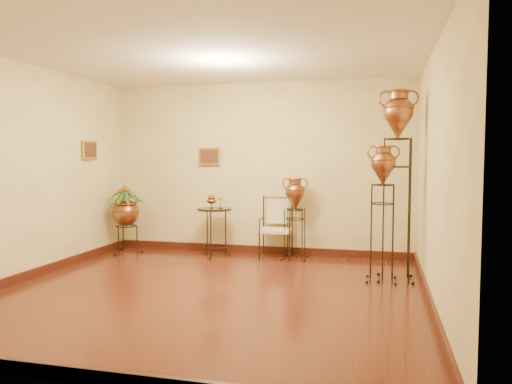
% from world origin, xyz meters
% --- Properties ---
extents(ground, '(5.00, 5.00, 0.00)m').
position_xyz_m(ground, '(0.00, 0.00, 0.00)').
color(ground, '#561914').
rests_on(ground, ground).
extents(room_shell, '(5.02, 5.02, 2.81)m').
position_xyz_m(room_shell, '(-0.01, 0.01, 1.73)').
color(room_shell, '#F9E7A0').
rests_on(room_shell, ground).
extents(amphora_tall, '(0.60, 0.60, 2.46)m').
position_xyz_m(amphora_tall, '(2.15, 1.13, 1.26)').
color(amphora_tall, black).
rests_on(amphora_tall, ground).
extents(amphora_mid, '(0.47, 0.47, 1.76)m').
position_xyz_m(amphora_mid, '(1.98, 1.03, 0.89)').
color(amphora_mid, black).
rests_on(amphora_mid, ground).
extents(amphora_short, '(0.42, 0.42, 1.29)m').
position_xyz_m(amphora_short, '(0.66, 2.15, 0.64)').
color(amphora_short, black).
rests_on(amphora_short, ground).
extents(planter_urn, '(0.73, 0.73, 1.30)m').
position_xyz_m(planter_urn, '(-2.15, 1.97, 0.73)').
color(planter_urn, black).
rests_on(planter_urn, ground).
extents(armchair, '(0.57, 0.54, 0.96)m').
position_xyz_m(armchair, '(0.36, 2.15, 0.48)').
color(armchair, black).
rests_on(armchair, ground).
extents(side_table, '(0.67, 0.67, 0.98)m').
position_xyz_m(side_table, '(-0.61, 2.02, 0.41)').
color(side_table, black).
rests_on(side_table, ground).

